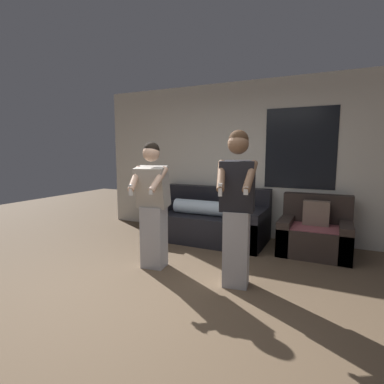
{
  "coord_description": "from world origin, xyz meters",
  "views": [
    {
      "loc": [
        1.57,
        -2.39,
        1.49
      ],
      "look_at": [
        0.05,
        0.75,
        1.02
      ],
      "focal_mm": 28.0,
      "sensor_mm": 36.0,
      "label": 1
    }
  ],
  "objects_px": {
    "armchair": "(315,233)",
    "person_left": "(153,205)",
    "side_table": "(154,200)",
    "person_right": "(237,207)",
    "couch": "(209,221)"
  },
  "relations": [
    {
      "from": "couch",
      "to": "person_right",
      "type": "distance_m",
      "value": 1.93
    },
    {
      "from": "side_table",
      "to": "armchair",
      "type": "bearing_deg",
      "value": -4.37
    },
    {
      "from": "couch",
      "to": "person_left",
      "type": "bearing_deg",
      "value": -95.65
    },
    {
      "from": "couch",
      "to": "person_right",
      "type": "xyz_separation_m",
      "value": [
        0.98,
        -1.55,
        0.59
      ]
    },
    {
      "from": "side_table",
      "to": "person_left",
      "type": "xyz_separation_m",
      "value": [
        1.11,
        -1.74,
        0.26
      ]
    },
    {
      "from": "couch",
      "to": "armchair",
      "type": "xyz_separation_m",
      "value": [
        1.7,
        0.02,
        -0.02
      ]
    },
    {
      "from": "couch",
      "to": "side_table",
      "type": "height_order",
      "value": "couch"
    },
    {
      "from": "armchair",
      "to": "person_left",
      "type": "xyz_separation_m",
      "value": [
        -1.85,
        -1.51,
        0.53
      ]
    },
    {
      "from": "person_right",
      "to": "person_left",
      "type": "bearing_deg",
      "value": 177.13
    },
    {
      "from": "couch",
      "to": "person_right",
      "type": "height_order",
      "value": "person_right"
    },
    {
      "from": "armchair",
      "to": "person_right",
      "type": "xyz_separation_m",
      "value": [
        -0.72,
        -1.57,
        0.61
      ]
    },
    {
      "from": "person_left",
      "to": "side_table",
      "type": "bearing_deg",
      "value": 122.66
    },
    {
      "from": "side_table",
      "to": "person_right",
      "type": "distance_m",
      "value": 2.89
    },
    {
      "from": "couch",
      "to": "person_left",
      "type": "relative_size",
      "value": 1.21
    },
    {
      "from": "armchair",
      "to": "person_right",
      "type": "distance_m",
      "value": 1.83
    }
  ]
}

